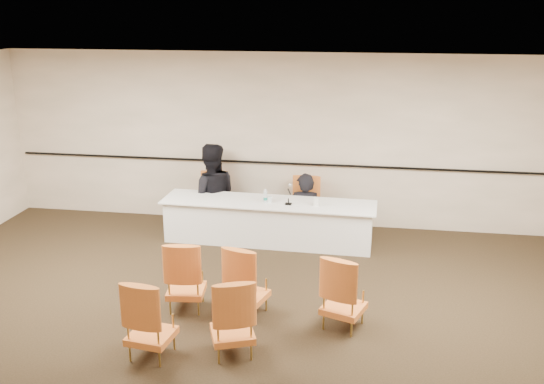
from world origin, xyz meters
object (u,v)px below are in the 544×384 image
Objects in this scene: panelist_second_chair at (211,201)px; aud_chair_front_right at (344,291)px; coffee_cup at (316,202)px; drinking_glass at (270,199)px; aud_chair_front_left at (186,274)px; panelist_main_chair at (305,206)px; aud_chair_front_mid at (247,280)px; microphone at (288,195)px; water_bottle at (265,196)px; panel_table at (268,222)px; aud_chair_back_mid at (232,315)px; aud_chair_back_left at (150,317)px; panelist_main at (304,219)px; panelist_second at (211,198)px.

panelist_second_chair and aud_chair_front_right have the same top height.
panelist_second_chair is 6.95× the size of coffee_cup.
coffee_cup is (0.76, -0.06, 0.02)m from drinking_glass.
panelist_main_chair is at bearing 61.26° from aud_chair_front_left.
aud_chair_front_mid is (1.25, -3.01, 0.00)m from panelist_second_chair.
panelist_main_chair is 1.65m from panelist_second_chair.
microphone is at bearing -106.39° from panelist_main_chair.
drinking_glass is at bearing 5.22° from water_bottle.
aud_chair_front_right reaches higher than drinking_glass.
aud_chair_back_mid is at bearing -85.71° from panel_table.
aud_chair_front_right is 2.29m from aud_chair_back_left.
aud_chair_front_mid is 1.00× the size of aud_chair_back_mid.
panel_table is 34.79× the size of drinking_glass.
aud_chair_front_left is at bearing -103.60° from panel_table.
panelist_main_chair is 1.00× the size of aud_chair_back_mid.
aud_chair_back_left is at bearing 171.00° from aud_chair_back_mid.
water_bottle reaches higher than panel_table.
water_bottle is 0.23× the size of aud_chair_back_left.
aud_chair_back_mid is at bearing -70.53° from panelist_second_chair.
drinking_glass is 0.11× the size of aud_chair_back_mid.
aud_chair_back_mid is (0.88, 0.19, 0.00)m from aud_chair_back_left.
aud_chair_front_mid is 1.39m from aud_chair_back_left.
panel_table is 2.52m from aud_chair_front_left.
panel_table is 0.40m from drinking_glass.
panel_table is at bearing -25.28° from panelist_second_chair.
aud_chair_back_mid reaches higher than drinking_glass.
panelist_main is 0.23m from panelist_main_chair.
aud_chair_front_right is (2.46, -3.13, 0.00)m from panelist_second_chair.
microphone reaches higher than aud_chair_back_left.
panelist_main_chair is 0.87m from water_bottle.
panelist_main is 5.17× the size of microphone.
drinking_glass is 2.50m from aud_chair_front_left.
aud_chair_front_right is at bearing -10.71° from aud_chair_front_left.
panelist_second is at bearing 147.80° from aud_chair_front_right.
panelist_second_chair is 4.13m from aud_chair_back_left.
aud_chair_back_left is at bearing 79.19° from panelist_second.
aud_chair_back_left is at bearing 67.19° from panelist_main.
microphone is at bearing 80.65° from aud_chair_back_left.
panelist_second is 2.02× the size of aud_chair_front_left.
panelist_main_chair and aud_chair_back_left have the same top height.
panelist_main_chair is 1.65m from panelist_second.
drinking_glass is at bearing 41.46° from panelist_main.
panelist_main_chair is 3.04× the size of microphone.
aud_chair_front_mid is at bearing 70.13° from aud_chair_back_mid.
panelist_main is 0.84m from coffee_cup.
panel_table is 25.44× the size of coffee_cup.
panelist_main is 11.83× the size of coffee_cup.
aud_chair_front_mid is at bearing -65.91° from panelist_second_chair.
aud_chair_back_mid is at bearing 78.77° from panelist_main.
panelist_second_chair is 1.00× the size of aud_chair_front_mid.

